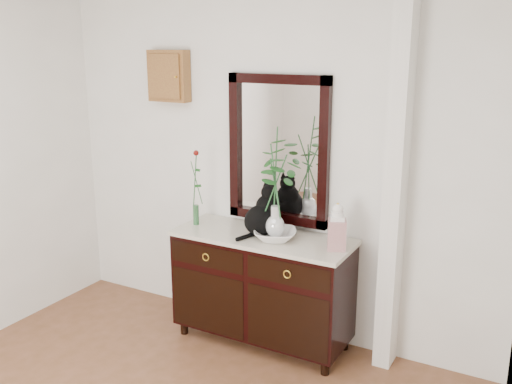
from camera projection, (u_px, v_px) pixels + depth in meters
The scene contains 10 objects.
wall_back at pixel (267, 160), 4.26m from camera, with size 3.60×0.04×2.70m, color white.
pilaster at pixel (396, 178), 3.73m from camera, with size 0.12×0.20×2.70m, color white.
sideboard at pixel (262, 283), 4.23m from camera, with size 1.33×0.52×0.82m.
wall_mirror at pixel (278, 150), 4.18m from camera, with size 0.80×0.06×1.10m.
key_cabinet at pixel (169, 76), 4.47m from camera, with size 0.35×0.10×0.40m, color brown.
cat at pixel (263, 210), 4.11m from camera, with size 0.26×0.32×0.37m, color black, non-canonical shape.
lotus_bowl at pixel (275, 235), 4.03m from camera, with size 0.30×0.30×0.07m, color white.
vase_branches at pixel (275, 182), 3.93m from camera, with size 0.38×0.38×0.81m, color silver, non-canonical shape.
bud_vase_rose at pixel (195, 187), 4.31m from camera, with size 0.07×0.07×0.59m, color #2F6338, non-canonical shape.
ginger_jar at pixel (337, 226), 3.82m from camera, with size 0.12×0.12×0.33m, color silver, non-canonical shape.
Camera 1 is at (1.94, -1.73, 2.22)m, focal length 40.00 mm.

